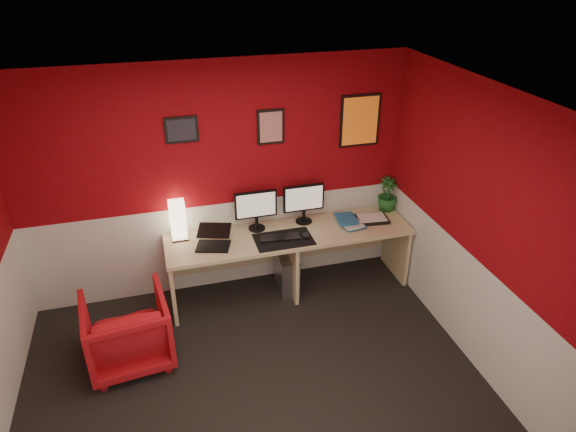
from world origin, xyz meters
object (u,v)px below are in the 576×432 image
at_px(laptop, 213,238).
at_px(desk, 290,262).
at_px(shoji_lamp, 178,221).
at_px(monitor_right, 304,198).
at_px(monitor_left, 256,205).
at_px(zen_tray, 372,219).
at_px(potted_plant, 387,194).
at_px(pc_tower, 287,272).
at_px(armchair, 127,330).

bearing_deg(laptop, desk, 21.80).
height_order(shoji_lamp, laptop, shoji_lamp).
bearing_deg(monitor_right, monitor_left, -178.63).
bearing_deg(zen_tray, laptop, -177.17).
relative_size(potted_plant, pc_tower, 0.88).
xyz_separation_m(desk, zen_tray, (0.95, 0.03, 0.38)).
distance_m(pc_tower, armchair, 1.81).
xyz_separation_m(shoji_lamp, zen_tray, (2.07, -0.18, -0.18)).
bearing_deg(shoji_lamp, pc_tower, -9.43).
xyz_separation_m(desk, shoji_lamp, (-1.13, 0.21, 0.56)).
height_order(shoji_lamp, monitor_left, monitor_left).
bearing_deg(shoji_lamp, zen_tray, -4.98).
distance_m(monitor_left, monitor_right, 0.53).
xyz_separation_m(monitor_left, monitor_right, (0.53, 0.01, 0.00)).
bearing_deg(potted_plant, armchair, -163.78).
bearing_deg(shoji_lamp, potted_plant, 0.16).
relative_size(laptop, armchair, 0.44).
xyz_separation_m(laptop, monitor_left, (0.50, 0.24, 0.18)).
bearing_deg(armchair, monitor_right, -163.19).
distance_m(desk, monitor_right, 0.72).
relative_size(shoji_lamp, pc_tower, 0.89).
relative_size(monitor_left, pc_tower, 1.29).
height_order(monitor_right, pc_tower, monitor_right).
bearing_deg(monitor_left, pc_tower, -28.78).
distance_m(potted_plant, pc_tower, 1.43).
bearing_deg(zen_tray, monitor_left, 172.95).
xyz_separation_m(monitor_left, armchair, (-1.40, -0.82, -0.68)).
bearing_deg(armchair, potted_plant, -170.31).
distance_m(shoji_lamp, armchair, 1.18).
relative_size(zen_tray, armchair, 0.47).
height_order(laptop, pc_tower, laptop).
relative_size(potted_plant, armchair, 0.53).
relative_size(monitor_right, pc_tower, 1.29).
xyz_separation_m(zen_tray, potted_plant, (0.26, 0.19, 0.18)).
relative_size(zen_tray, potted_plant, 0.89).
height_order(laptop, armchair, laptop).
distance_m(zen_tray, armchair, 2.77).
distance_m(shoji_lamp, monitor_right, 1.34).
bearing_deg(shoji_lamp, monitor_left, -1.73).
distance_m(laptop, armchair, 1.17).
relative_size(laptop, pc_tower, 0.73).
bearing_deg(monitor_right, pc_tower, -144.90).
distance_m(laptop, zen_tray, 1.77).
height_order(monitor_left, zen_tray, monitor_left).
height_order(monitor_right, zen_tray, monitor_right).
xyz_separation_m(laptop, potted_plant, (2.03, 0.27, 0.09)).
distance_m(shoji_lamp, zen_tray, 2.09).
bearing_deg(monitor_right, laptop, -166.10).
relative_size(zen_tray, pc_tower, 0.78).
bearing_deg(monitor_right, shoji_lamp, 179.49).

